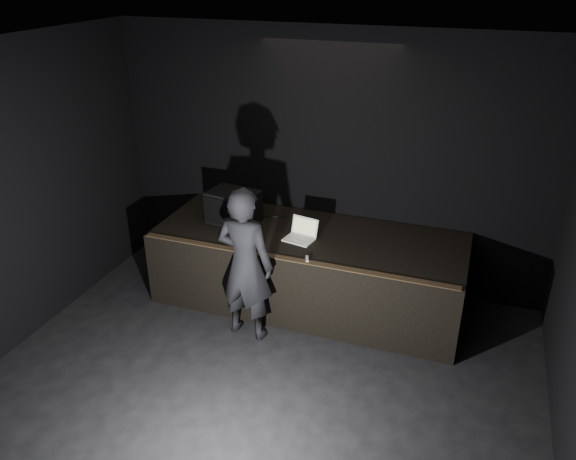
# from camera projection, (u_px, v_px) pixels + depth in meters

# --- Properties ---
(ground) EXTENTS (7.00, 7.00, 0.00)m
(ground) POSITION_uv_depth(u_px,v_px,m) (221.00, 447.00, 5.38)
(ground) COLOR black
(ground) RESTS_ON ground
(room_walls) EXTENTS (6.10, 7.10, 3.52)m
(room_walls) POSITION_uv_depth(u_px,v_px,m) (207.00, 263.00, 4.49)
(room_walls) COLOR black
(room_walls) RESTS_ON ground
(stage_riser) EXTENTS (4.00, 1.50, 1.00)m
(stage_riser) POSITION_uv_depth(u_px,v_px,m) (308.00, 268.00, 7.47)
(stage_riser) COLOR black
(stage_riser) RESTS_ON ground
(riser_lip) EXTENTS (3.92, 0.10, 0.01)m
(riser_lip) POSITION_uv_depth(u_px,v_px,m) (291.00, 259.00, 6.64)
(riser_lip) COLOR brown
(riser_lip) RESTS_ON stage_riser
(stage_monitor) EXTENTS (0.71, 0.56, 0.43)m
(stage_monitor) POSITION_uv_depth(u_px,v_px,m) (234.00, 207.00, 7.51)
(stage_monitor) COLOR black
(stage_monitor) RESTS_ON stage_riser
(cable) EXTENTS (0.85, 0.20, 0.02)m
(cable) POSITION_uv_depth(u_px,v_px,m) (254.00, 215.00, 7.76)
(cable) COLOR black
(cable) RESTS_ON stage_riser
(laptop) EXTENTS (0.42, 0.39, 0.25)m
(laptop) POSITION_uv_depth(u_px,v_px,m) (301.00, 234.00, 7.12)
(laptop) COLOR white
(laptop) RESTS_ON stage_riser
(beer_can) EXTENTS (0.06, 0.06, 0.15)m
(beer_can) POSITION_uv_depth(u_px,v_px,m) (256.00, 231.00, 7.18)
(beer_can) COLOR silver
(beer_can) RESTS_ON stage_riser
(plastic_cup) EXTENTS (0.09, 0.09, 0.11)m
(plastic_cup) POSITION_uv_depth(u_px,v_px,m) (297.00, 223.00, 7.43)
(plastic_cup) COLOR white
(plastic_cup) RESTS_ON stage_riser
(wii_remote) EXTENTS (0.08, 0.14, 0.03)m
(wii_remote) POSITION_uv_depth(u_px,v_px,m) (307.00, 259.00, 6.63)
(wii_remote) COLOR white
(wii_remote) RESTS_ON stage_riser
(person) EXTENTS (0.75, 0.53, 1.94)m
(person) POSITION_uv_depth(u_px,v_px,m) (245.00, 264.00, 6.60)
(person) COLOR black
(person) RESTS_ON ground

